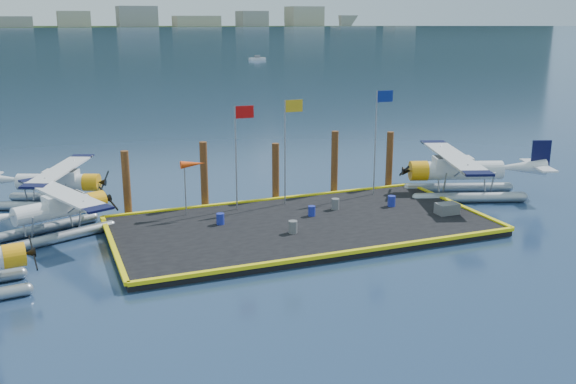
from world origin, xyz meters
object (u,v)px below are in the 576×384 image
Objects in this scene: drum_0 at (220,219)px; flagpole_blue at (379,127)px; seaplane_b at (58,211)px; windsock at (193,165)px; piling_3 at (334,165)px; piling_0 at (127,186)px; drum_3 at (293,227)px; seaplane_c at (56,185)px; drum_4 at (392,201)px; flagpole_yellow at (288,136)px; seaplane_d at (459,173)px; piling_1 at (204,177)px; crate at (447,209)px; drum_2 at (335,204)px; flagpole_red at (239,141)px; piling_2 at (276,174)px; drum_5 at (312,211)px; piling_4 at (389,162)px.

drum_0 is 11.82m from flagpole_blue.
windsock reaches higher than seaplane_b.
piling_3 is (-2.20, 1.60, -2.54)m from flagpole_blue.
windsock is (7.29, -0.02, 1.89)m from seaplane_b.
piling_0 is at bearing 173.99° from flagpole_blue.
seaplane_b is 12.40m from drum_3.
seaplane_c is 9.50m from windsock.
drum_4 is 0.10× the size of flagpole_yellow.
seaplane_d is 16.14m from piling_1.
flagpole_yellow is at bearing 145.51° from crate.
windsock is at bearing 164.73° from drum_2.
drum_2 reaches higher than crate.
seaplane_b is at bearing 171.44° from drum_4.
drum_4 is at bearing -68.88° from piling_3.
flagpole_red is at bearing 51.84° from drum_0.
seaplane_c is 2.25× the size of piling_2.
drum_5 is at bearing 48.66° from drum_3.
windsock is at bearing 104.01° from seaplane_d.
seaplane_d is 8.35× the size of crate.
flagpole_blue is at bearing 107.41° from crate.
flagpole_red reaches higher than seaplane_c.
drum_5 is 0.15× the size of piling_2.
drum_2 reaches higher than drum_5.
flagpole_blue is at bearing 95.33° from seaplane_c.
windsock reaches higher than drum_2.
flagpole_red reaches higher than drum_4.
piling_0 is 13.00m from piling_3.
flagpole_yellow reaches higher than piling_3.
flagpole_blue is 1.55× the size of piling_1.
piling_3 is (1.69, 3.74, 1.43)m from drum_2.
drum_0 is at bearing 66.65° from seaplane_c.
piling_4 is at bearing 35.33° from drum_3.
piling_1 reaches higher than windsock.
piling_1 is at bearing 161.21° from flagpole_yellow.
seaplane_d reaches higher than crate.
piling_1 is (-15.85, 3.00, 0.49)m from seaplane_d.
flagpole_blue is (18.87, -5.97, 3.33)m from seaplane_c.
flagpole_red is at bearing 103.27° from drum_3.
crate is at bearing -22.13° from piling_0.
windsock is (-3.95, 5.18, 2.50)m from drum_3.
piling_4 is at bearing 41.58° from flagpole_blue.
piling_3 is (5.57, 6.78, 1.42)m from drum_3.
drum_3 is 0.15× the size of piling_3.
crate is 18.23m from piling_0.
drum_2 reaches higher than drum_4.
drum_2 is 0.52× the size of crate.
drum_0 is at bearing 175.48° from drum_5.
flagpole_red reaches higher than piling_4.
seaplane_c is 2.14× the size of piling_0.
drum_0 is (8.14, -2.41, -0.64)m from seaplane_b.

